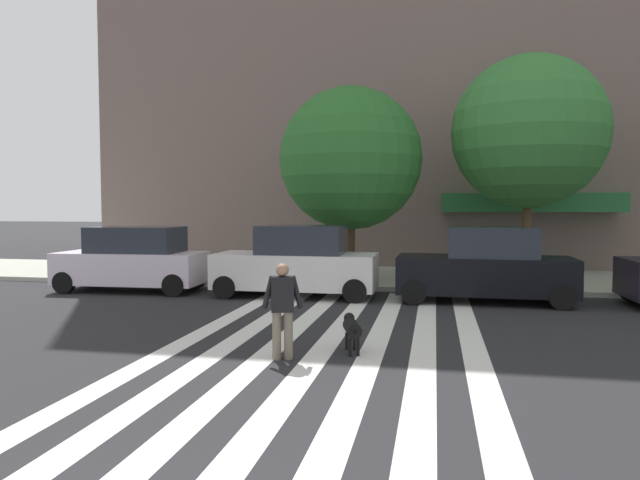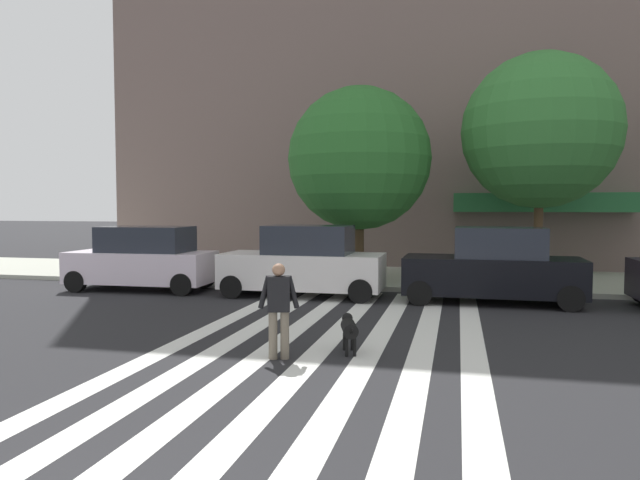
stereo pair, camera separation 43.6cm
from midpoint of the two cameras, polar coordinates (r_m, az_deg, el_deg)
ground_plane at (r=10.97m, az=-1.82°, el=-10.39°), size 160.00×160.00×0.00m
sidewalk_far at (r=20.89m, az=5.62°, el=-3.64°), size 80.00×6.00×0.15m
crosswalk_stripes at (r=10.83m, az=1.41°, el=-10.55°), size 5.85×13.93×0.01m
parked_car_near_curb at (r=18.70m, az=-16.44°, el=-1.83°), size 4.48×2.00×1.98m
parked_car_behind_first at (r=16.74m, az=-0.82°, el=-2.26°), size 4.65×1.95×2.06m
parked_car_third_in_line at (r=16.27m, az=17.49°, el=-2.63°), size 4.68×2.00×2.05m
street_tree_nearest at (r=19.17m, az=4.56°, el=7.99°), size 4.68×4.68×6.36m
street_tree_middle at (r=20.00m, az=21.48°, el=9.95°), size 4.92×4.92×7.31m
pedestrian_dog_walker at (r=9.88m, az=-2.82°, el=-6.43°), size 0.70×0.34×1.64m
dog_on_leash at (r=10.41m, az=4.10°, el=-8.64°), size 0.45×1.03×0.65m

